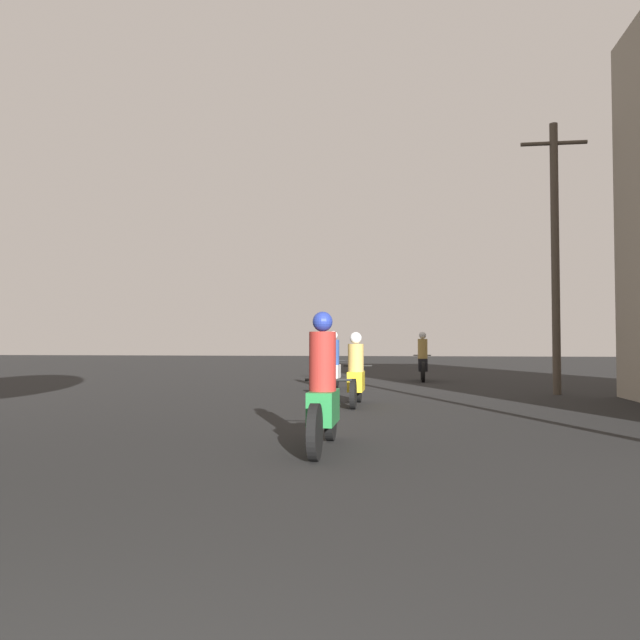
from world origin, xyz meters
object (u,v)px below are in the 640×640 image
object	(u,v)px
motorcycle_white	(334,366)
motorcycle_black	(423,362)
motorcycle_green	(323,395)
utility_pole_far	(555,252)
motorcycle_yellow	(356,376)

from	to	relation	value
motorcycle_white	motorcycle_black	distance (m)	4.83
motorcycle_green	utility_pole_far	distance (m)	10.30
utility_pole_far	motorcycle_black	bearing A→B (deg)	121.91
motorcycle_black	motorcycle_white	bearing A→B (deg)	-121.06
motorcycle_green	motorcycle_black	distance (m)	13.86
motorcycle_yellow	motorcycle_black	xyz separation A→B (m)	(1.55, 8.47, 0.05)
motorcycle_yellow	motorcycle_white	world-z (taller)	motorcycle_white
motorcycle_black	utility_pole_far	world-z (taller)	utility_pole_far
motorcycle_green	motorcycle_white	bearing A→B (deg)	90.78
motorcycle_black	utility_pole_far	xyz separation A→B (m)	(3.15, -5.06, 2.90)
motorcycle_white	utility_pole_far	bearing A→B (deg)	-10.65
motorcycle_green	motorcycle_white	size ratio (longest dim) A/B	1.09
motorcycle_white	motorcycle_yellow	bearing A→B (deg)	-78.69
motorcycle_white	motorcycle_black	world-z (taller)	motorcycle_black
motorcycle_yellow	motorcycle_black	distance (m)	8.61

